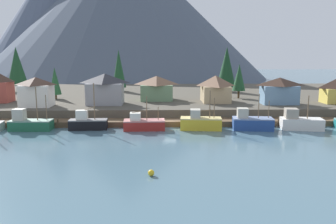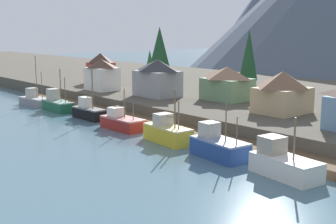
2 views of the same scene
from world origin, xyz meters
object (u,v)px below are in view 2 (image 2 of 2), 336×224
(conifer_near_right, at_px, (249,55))
(fishing_boat_black, at_px, (89,112))
(fishing_boat_blue, at_px, (219,146))
(house_red, at_px, (101,68))
(fishing_boat_yellow, at_px, (167,132))
(house_tan, at_px, (283,92))
(fishing_boat_red, at_px, (122,122))
(fishing_boat_white, at_px, (283,164))
(fishing_boat_grey, at_px, (35,100))
(conifer_mid_right, at_px, (160,47))
(house_green, at_px, (227,83))
(conifer_mid_left, at_px, (150,65))
(house_grey, at_px, (157,78))
(house_white, at_px, (102,74))
(fishing_boat_green, at_px, (58,104))

(conifer_near_right, bearing_deg, fishing_boat_black, -91.91)
(fishing_boat_blue, height_order, house_red, house_red)
(fishing_boat_yellow, bearing_deg, house_tan, 77.59)
(fishing_boat_red, relative_size, fishing_boat_white, 0.97)
(fishing_boat_yellow, xyz_separation_m, house_tan, (5.35, 16.76, 4.23))
(fishing_boat_grey, relative_size, conifer_mid_right, 0.75)
(house_green, bearing_deg, fishing_boat_black, -121.67)
(house_green, height_order, conifer_mid_left, conifer_mid_left)
(house_red, height_order, conifer_mid_right, conifer_mid_right)
(fishing_boat_blue, xyz_separation_m, house_green, (-16.74, 20.25, 4.08))
(house_grey, bearing_deg, fishing_boat_white, -21.44)
(house_white, bearing_deg, fishing_boat_black, -40.67)
(fishing_boat_yellow, bearing_deg, conifer_mid_right, 146.15)
(house_grey, distance_m, conifer_mid_right, 37.07)
(house_tan, distance_m, house_green, 13.48)
(fishing_boat_red, distance_m, fishing_boat_white, 27.52)
(fishing_boat_grey, distance_m, house_grey, 24.48)
(fishing_boat_yellow, height_order, house_green, house_green)
(fishing_boat_white, relative_size, conifer_mid_right, 0.59)
(fishing_boat_yellow, relative_size, conifer_mid_right, 0.59)
(fishing_boat_blue, height_order, house_grey, house_grey)
(house_red, bearing_deg, fishing_boat_red, -28.18)
(conifer_mid_left, bearing_deg, house_red, -154.44)
(conifer_near_right, bearing_deg, fishing_boat_yellow, -64.49)
(fishing_boat_blue, xyz_separation_m, conifer_mid_right, (-55.56, 38.14, 8.40))
(fishing_boat_black, bearing_deg, fishing_boat_blue, -3.55)
(conifer_mid_right, bearing_deg, fishing_boat_grey, -77.42)
(fishing_boat_black, distance_m, fishing_boat_yellow, 19.77)
(fishing_boat_black, xyz_separation_m, house_white, (-12.30, 10.57, 4.37))
(fishing_boat_yellow, relative_size, house_red, 1.11)
(fishing_boat_grey, height_order, house_tan, fishing_boat_grey)
(fishing_boat_blue, distance_m, house_tan, 17.91)
(fishing_boat_red, bearing_deg, house_tan, 45.59)
(fishing_boat_black, xyz_separation_m, fishing_boat_blue, (28.76, -0.75, 0.10))
(fishing_boat_green, bearing_deg, fishing_boat_black, 2.94)
(fishing_boat_blue, bearing_deg, house_green, 136.03)
(conifer_near_right, bearing_deg, house_grey, -90.25)
(fishing_boat_grey, distance_m, house_white, 13.52)
(fishing_boat_red, height_order, fishing_boat_white, fishing_boat_white)
(fishing_boat_black, distance_m, house_green, 23.28)
(fishing_boat_white, distance_m, house_white, 51.08)
(fishing_boat_grey, bearing_deg, conifer_mid_right, 95.96)
(fishing_boat_yellow, bearing_deg, house_green, 116.45)
(fishing_boat_yellow, height_order, house_tan, house_tan)
(fishing_boat_green, xyz_separation_m, fishing_boat_black, (9.96, 0.26, -0.03))
(house_white, height_order, house_grey, house_grey)
(fishing_boat_grey, xyz_separation_m, conifer_near_right, (19.59, 38.90, 7.90))
(house_white, bearing_deg, house_tan, 8.65)
(fishing_boat_blue, bearing_deg, fishing_boat_grey, -173.68)
(house_white, distance_m, house_green, 25.91)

